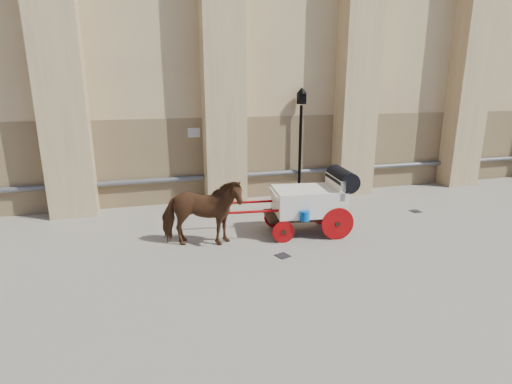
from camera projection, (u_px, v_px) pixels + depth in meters
name	position (u px, v px, depth m)	size (l,w,h in m)	color
ground	(286.00, 235.00, 11.32)	(90.00, 90.00, 0.00)	gray
horse	(202.00, 213.00, 10.33)	(0.98, 2.14, 1.81)	#57321B
carriage	(313.00, 199.00, 11.24)	(4.31, 1.64, 1.84)	black
street_lamp	(300.00, 140.00, 14.70)	(0.38, 0.38, 4.02)	black
drain_grate_near	(283.00, 256.00, 9.92)	(0.32, 0.32, 0.01)	black
drain_grate_far	(415.00, 211.00, 13.37)	(0.32, 0.32, 0.01)	black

